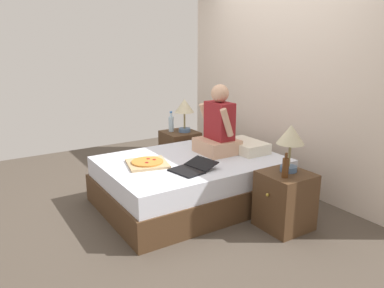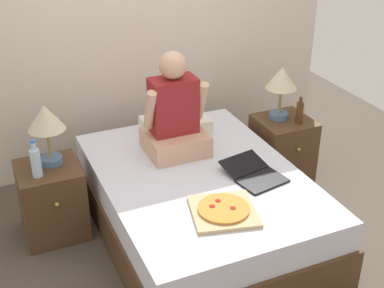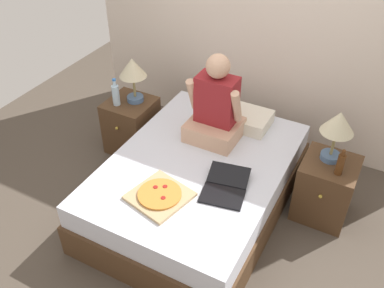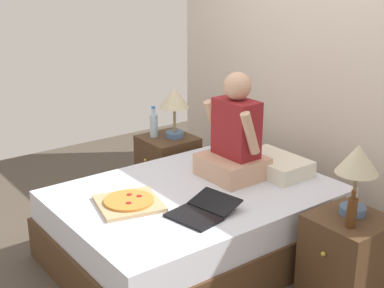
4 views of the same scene
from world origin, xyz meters
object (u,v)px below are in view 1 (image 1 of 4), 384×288
person_seated (218,128)px  water_bottle (171,123)px  bed (191,181)px  laptop (191,169)px  nightstand_right (285,200)px  nightstand_left (180,151)px  lamp_on_right_nightstand (291,138)px  pizza_box (147,163)px  beer_bottle (285,167)px  lamp_on_left_nightstand (184,108)px

person_seated → water_bottle: bearing=-178.1°
bed → water_bottle: (-1.06, 0.35, 0.42)m
laptop → nightstand_right: bearing=45.1°
nightstand_left → lamp_on_right_nightstand: size_ratio=1.23×
person_seated → nightstand_left: bearing=176.7°
lamp_on_right_nightstand → pizza_box: (-1.01, -0.99, -0.35)m
nightstand_right → water_bottle: bearing=-177.5°
nightstand_right → lamp_on_right_nightstand: size_ratio=1.23×
pizza_box → beer_bottle: bearing=36.9°
water_bottle → pizza_box: bearing=-40.3°
nightstand_left → pizza_box: (0.92, -0.94, 0.25)m
water_bottle → beer_bottle: water_bottle is taller
nightstand_right → pizza_box: size_ratio=1.15×
nightstand_right → lamp_on_right_nightstand: bearing=120.9°
nightstand_left → nightstand_right: size_ratio=1.00×
water_bottle → laptop: 1.51m
nightstand_left → laptop: 1.49m
nightstand_left → person_seated: person_seated is taller
person_seated → lamp_on_right_nightstand: bearing=6.1°
bed → lamp_on_right_nightstand: bearing=27.4°
laptop → beer_bottle: bearing=37.5°
nightstand_right → nightstand_left: bearing=180.0°
beer_bottle → laptop: beer_bottle is taller
water_bottle → pizza_box: water_bottle is taller
water_bottle → laptop: water_bottle is taller
beer_bottle → pizza_box: beer_bottle is taller
lamp_on_right_nightstand → pizza_box: size_ratio=0.93×
pizza_box → person_seated: bearing=88.1°
lamp_on_left_nightstand → beer_bottle: size_ratio=1.96×
person_seated → lamp_on_left_nightstand: bearing=173.4°
lamp_on_right_nightstand → laptop: (-0.62, -0.70, -0.35)m
nightstand_left → bed: bearing=-24.2°
laptop → person_seated: bearing=121.8°
lamp_on_left_nightstand → water_bottle: 0.28m
lamp_on_right_nightstand → beer_bottle: bearing=-56.3°
bed → water_bottle: size_ratio=7.00×
lamp_on_right_nightstand → laptop: bearing=-131.4°
lamp_on_left_nightstand → nightstand_right: lamp_on_left_nightstand is taller
nightstand_right → pizza_box: (-1.04, -0.94, 0.25)m
lamp_on_left_nightstand → beer_bottle: lamp_on_left_nightstand is taller
lamp_on_right_nightstand → person_seated: (-0.98, -0.11, -0.08)m
bed → pizza_box: (-0.06, -0.49, 0.28)m
person_seated → pizza_box: person_seated is taller
bed → nightstand_right: 1.08m
water_bottle → lamp_on_right_nightstand: size_ratio=0.61×
person_seated → laptop: size_ratio=1.67×
beer_bottle → laptop: size_ratio=0.49×
bed → lamp_on_left_nightstand: (-0.94, 0.49, 0.63)m
water_bottle → lamp_on_right_nightstand: (2.01, 0.14, 0.22)m
pizza_box → bed: bearing=82.7°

